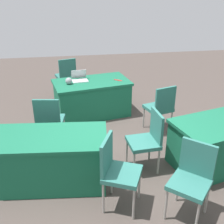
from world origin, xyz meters
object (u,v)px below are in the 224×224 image
(chair_tucked_left, at_px, (66,74))
(chair_tucked_right, at_px, (148,138))
(chair_aisle, at_px, (192,176))
(yarn_ball, at_px, (69,81))
(table_mid_right, at_px, (224,142))
(chair_by_pillar, at_px, (161,106))
(scissors_red, at_px, (118,80))
(chair_near_front, at_px, (49,119))
(table_foreground, at_px, (92,98))
(laptop_silver, at_px, (80,79))
(table_mid_left, at_px, (48,159))
(chair_back_row, at_px, (117,169))

(chair_tucked_left, height_order, chair_tucked_right, chair_tucked_left)
(chair_aisle, distance_m, yarn_ball, 3.25)
(table_mid_right, relative_size, chair_by_pillar, 1.90)
(chair_by_pillar, bearing_deg, scissors_red, 107.77)
(chair_near_front, bearing_deg, table_foreground, 64.07)
(chair_near_front, distance_m, laptop_silver, 1.43)
(table_mid_left, distance_m, chair_tucked_left, 3.35)
(chair_tucked_right, bearing_deg, scissors_red, -1.83)
(table_mid_right, relative_size, chair_back_row, 1.83)
(table_mid_left, bearing_deg, scissors_red, -123.08)
(table_foreground, xyz_separation_m, chair_back_row, (-0.05, 2.75, 0.19))
(table_foreground, height_order, laptop_silver, laptop_silver)
(chair_tucked_left, height_order, chair_by_pillar, chair_tucked_left)
(table_mid_left, height_order, chair_tucked_left, chair_tucked_left)
(table_foreground, relative_size, scissors_red, 9.32)
(table_mid_left, distance_m, chair_near_front, 0.95)
(table_mid_left, bearing_deg, laptop_silver, -104.56)
(chair_back_row, bearing_deg, chair_tucked_right, 164.33)
(table_mid_left, xyz_separation_m, chair_tucked_right, (-1.46, -0.09, 0.16))
(chair_near_front, distance_m, chair_tucked_left, 2.41)
(table_mid_left, xyz_separation_m, chair_by_pillar, (-2.01, -1.17, 0.16))
(chair_tucked_left, distance_m, chair_aisle, 4.46)
(table_mid_right, height_order, chair_aisle, chair_aisle)
(table_mid_left, distance_m, chair_back_row, 1.08)
(table_mid_right, distance_m, chair_tucked_left, 4.06)
(chair_tucked_left, relative_size, scissors_red, 5.27)
(table_mid_right, height_order, chair_back_row, chair_back_row)
(laptop_silver, height_order, scissors_red, laptop_silver)
(chair_tucked_right, bearing_deg, chair_near_front, 55.49)
(yarn_ball, bearing_deg, laptop_silver, -140.44)
(chair_aisle, bearing_deg, table_mid_right, -92.93)
(yarn_ball, bearing_deg, chair_back_row, 101.05)
(chair_aisle, xyz_separation_m, scissors_red, (0.36, -3.00, 0.19))
(table_mid_right, bearing_deg, chair_tucked_left, -54.18)
(chair_back_row, relative_size, scissors_red, 5.44)
(table_mid_right, height_order, chair_tucked_left, chair_tucked_left)
(chair_near_front, relative_size, chair_back_row, 0.97)
(table_mid_left, height_order, chair_by_pillar, chair_by_pillar)
(chair_near_front, distance_m, chair_aisle, 2.53)
(chair_tucked_left, bearing_deg, table_foreground, -83.65)
(table_foreground, relative_size, table_mid_left, 0.97)
(chair_tucked_right, bearing_deg, table_mid_right, -96.86)
(table_mid_left, xyz_separation_m, chair_tucked_left, (-0.30, -3.33, 0.17))
(table_foreground, xyz_separation_m, chair_tucked_left, (0.52, -1.20, 0.17))
(chair_by_pillar, distance_m, yarn_ball, 1.89)
(chair_near_front, bearing_deg, scissors_red, 48.91)
(table_foreground, relative_size, chair_by_pillar, 1.78)
(chair_by_pillar, height_order, laptop_silver, laptop_silver)
(table_foreground, relative_size, table_mid_right, 0.94)
(chair_by_pillar, bearing_deg, chair_back_row, -139.18)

